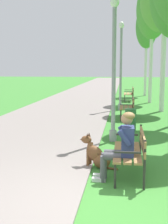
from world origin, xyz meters
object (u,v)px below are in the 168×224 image
park_bench_near (133,149)px  lamp_post_near (114,68)px  park_bench_mid (129,106)px  lamp_post_mid (121,65)px  park_bench_far (130,93)px  person_seated_on_near_bench (121,144)px  litter_bin (130,120)px  birch_tree_fourth (165,3)px  birch_tree_sixth (147,27)px  birch_tree_fifth (152,11)px  dog_brown (97,155)px

park_bench_near → lamp_post_near: size_ratio=0.39×
park_bench_mid → lamp_post_mid: bearing=98.4°
park_bench_far → person_seated_on_near_bench: size_ratio=1.20×
lamp_post_near → litter_bin: 2.31m
lamp_post_mid → birch_tree_fourth: bearing=-4.6°
park_bench_near → birch_tree_sixth: (1.28, 16.86, 4.22)m
lamp_post_mid → birch_tree_fifth: birch_tree_fifth is taller
birch_tree_fourth → litter_bin: size_ratio=8.83×
lamp_post_near → birch_tree_fifth: birch_tree_fifth is taller
dog_brown → birch_tree_sixth: (1.98, 16.50, 4.48)m
dog_brown → birch_tree_sixth: bearing=83.2°
park_bench_near → lamp_post_mid: bearing=92.2°
person_seated_on_near_bench → birch_tree_fourth: (1.75, 9.20, 4.12)m
park_bench_mid → lamp_post_near: bearing=-96.8°
person_seated_on_near_bench → litter_bin: 4.58m
dog_brown → litter_bin: (0.74, 3.89, 0.09)m
park_bench_far → birch_tree_sixth: 5.85m
park_bench_near → park_bench_mid: bearing=90.0°
park_bench_mid → dog_brown: (-0.70, -6.26, -0.25)m
park_bench_near → litter_bin: park_bench_near is taller
litter_bin → park_bench_far: bearing=89.2°
birch_tree_sixth → park_bench_near: bearing=-94.3°
lamp_post_near → litter_bin: (0.50, 1.53, -1.65)m
park_bench_near → birch_tree_sixth: size_ratio=0.24×
person_seated_on_near_bench → litter_bin: size_ratio=1.79×
dog_brown → lamp_post_mid: lamp_post_mid is taller
birch_tree_sixth → park_bench_far: bearing=-106.1°
birch_tree_fifth → litter_bin: (-1.24, -8.15, -4.74)m
park_bench_mid → dog_brown: size_ratio=1.85×
park_bench_near → litter_bin: size_ratio=2.14×
lamp_post_near → lamp_post_mid: lamp_post_mid is taller
dog_brown → birch_tree_fifth: 13.12m
person_seated_on_near_bench → dog_brown: (-0.49, 0.67, -0.42)m
lamp_post_near → birch_tree_sixth: size_ratio=0.61×
dog_brown → birch_tree_fourth: size_ratio=0.13×
park_bench_near → park_bench_far: bearing=89.3°
park_bench_mid → park_bench_near: bearing=-90.0°
park_bench_near → litter_bin: bearing=89.5°
lamp_post_near → lamp_post_mid: size_ratio=0.95×
park_bench_near → lamp_post_near: 3.14m
park_bench_far → birch_tree_sixth: (1.13, 3.89, 4.22)m
lamp_post_near → birch_tree_fourth: 7.06m
park_bench_mid → birch_tree_sixth: (1.28, 10.24, 4.22)m
park_bench_mid → dog_brown: 6.30m
lamp_post_mid → birch_tree_fourth: birch_tree_fourth is taller
dog_brown → birch_tree_fifth: bearing=80.7°
park_bench_far → lamp_post_near: (-0.61, -10.25, 1.49)m
park_bench_near → birch_tree_fourth: birch_tree_fourth is taller
park_bench_mid → park_bench_far: same height
dog_brown → lamp_post_near: (0.24, 2.36, 1.75)m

